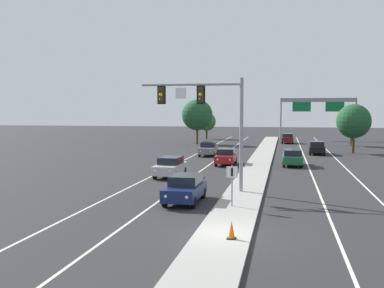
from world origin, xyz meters
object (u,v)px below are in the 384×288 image
car_receding_black (317,147)px  car_oncoming_navy (185,188)px  car_oncoming_silver (170,166)px  median_sign_post (232,180)px  car_oncoming_red (226,156)px  tree_far_right_a (351,124)px  car_receding_darkred (288,138)px  tree_far_right_c (354,121)px  car_oncoming_grey (208,149)px  car_receding_green (292,157)px  tree_far_left_b (207,121)px  tree_far_left_c (197,115)px  overhead_signal_mast (209,110)px  highway_sign_gantry (318,105)px  traffic_cone_median_nose (232,230)px

car_receding_black → car_oncoming_navy: bearing=-106.3°
car_oncoming_navy → car_oncoming_silver: 10.59m
median_sign_post → car_oncoming_red: bearing=97.9°
car_oncoming_navy → tree_far_right_a: 49.13m
car_receding_darkred → tree_far_right_c: size_ratio=0.74×
car_oncoming_grey → tree_far_right_c: (16.97, 6.24, 3.13)m
car_oncoming_red → tree_far_right_a: (15.18, 27.58, 2.50)m
car_receding_green → tree_far_left_b: size_ratio=0.91×
tree_far_right_c → tree_far_right_a: tree_far_right_c is taller
tree_far_left_b → tree_far_left_c: size_ratio=0.71×
overhead_signal_mast → car_receding_green: overhead_signal_mast is taller
car_oncoming_silver → tree_far_left_c: 36.46m
car_receding_darkred → tree_far_left_b: 17.16m
car_receding_green → car_receding_black: (3.07, 12.65, 0.00)m
highway_sign_gantry → tree_far_right_c: 26.82m
median_sign_post → car_oncoming_silver: bearing=118.7°
median_sign_post → car_oncoming_navy: median_sign_post is taller
tree_far_right_c → tree_far_left_b: 33.81m
car_oncoming_navy → car_receding_black: same height
overhead_signal_mast → car_receding_darkred: size_ratio=1.60×
car_oncoming_red → car_receding_black: (9.36, 13.04, 0.00)m
median_sign_post → car_receding_green: size_ratio=0.49×
tree_far_left_b → tree_far_left_c: (0.72, -13.39, 1.34)m
tree_far_left_b → car_oncoming_red: bearing=-78.0°
car_oncoming_navy → traffic_cone_median_nose: (3.55, -7.76, -0.31)m
car_oncoming_navy → car_oncoming_grey: 28.04m
car_receding_green → tree_far_right_c: 16.75m
car_oncoming_silver → tree_far_right_c: (17.16, 24.05, 3.13)m
car_oncoming_silver → traffic_cone_median_nose: (6.90, -17.81, -0.31)m
car_oncoming_navy → tree_far_left_c: (-7.85, 46.04, 3.74)m
highway_sign_gantry → tree_far_right_c: highway_sign_gantry is taller
car_oncoming_red → tree_far_left_c: 28.35m
car_oncoming_silver → car_receding_black: bearing=60.0°
overhead_signal_mast → car_oncoming_navy: 5.76m
overhead_signal_mast → car_receding_green: size_ratio=1.60×
traffic_cone_median_nose → overhead_signal_mast: bearing=103.7°
tree_far_right_c → tree_far_left_c: size_ratio=0.87×
median_sign_post → car_receding_green: median_sign_post is taller
car_oncoming_navy → highway_sign_gantry: size_ratio=0.34×
car_receding_green → highway_sign_gantry: 41.90m
car_oncoming_grey → car_receding_black: size_ratio=1.00×
car_oncoming_red → highway_sign_gantry: size_ratio=0.34×
overhead_signal_mast → median_sign_post: (2.05, -4.80, -3.72)m
car_oncoming_navy → car_oncoming_silver: same height
tree_far_left_b → traffic_cone_median_nose: bearing=-79.8°
car_receding_green → car_oncoming_navy: bearing=-108.0°
car_oncoming_grey → tree_far_left_c: bearing=104.5°
car_receding_darkred → car_oncoming_grey: bearing=-111.9°
car_receding_green → tree_far_left_c: tree_far_left_c is taller
car_receding_green → tree_far_right_a: bearing=71.9°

